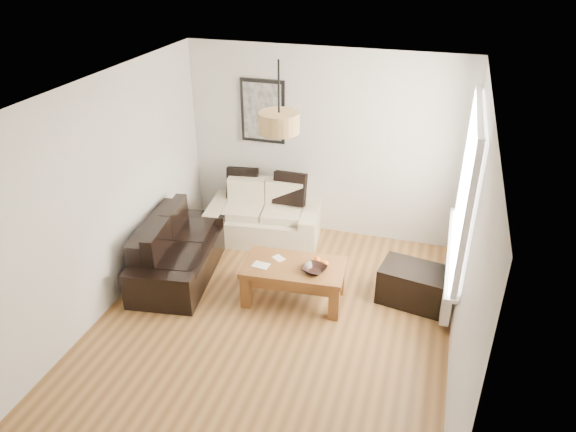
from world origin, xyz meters
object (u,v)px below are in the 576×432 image
(sofa_leather, at_px, (179,248))
(coffee_table, at_px, (294,282))
(loveseat_cream, at_px, (264,213))
(ottoman, at_px, (414,285))

(sofa_leather, height_order, coffee_table, sofa_leather)
(loveseat_cream, relative_size, sofa_leather, 0.91)
(loveseat_cream, bearing_deg, sofa_leather, -128.70)
(sofa_leather, xyz_separation_m, coffee_table, (1.53, -0.12, -0.12))
(loveseat_cream, relative_size, coffee_table, 1.32)
(loveseat_cream, distance_m, sofa_leather, 1.37)
(loveseat_cream, distance_m, coffee_table, 1.52)
(coffee_table, bearing_deg, loveseat_cream, 122.33)
(sofa_leather, distance_m, coffee_table, 1.54)
(loveseat_cream, xyz_separation_m, ottoman, (2.16, -0.91, -0.16))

